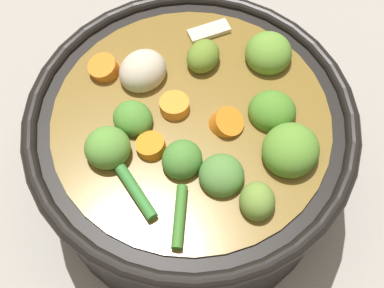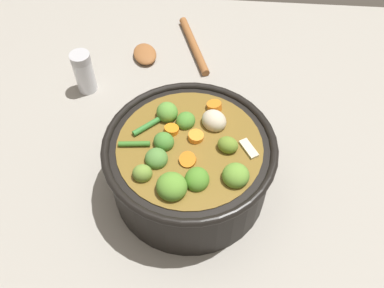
# 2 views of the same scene
# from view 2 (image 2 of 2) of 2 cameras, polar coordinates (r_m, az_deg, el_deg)

# --- Properties ---
(ground_plane) EXTENTS (1.10, 1.10, 0.00)m
(ground_plane) POSITION_cam_2_polar(r_m,az_deg,el_deg) (0.75, -0.28, -5.50)
(ground_plane) COLOR #9E998E
(cooking_pot) EXTENTS (0.27, 0.27, 0.14)m
(cooking_pot) POSITION_cam_2_polar(r_m,az_deg,el_deg) (0.69, -0.31, -2.77)
(cooking_pot) COLOR black
(cooking_pot) RESTS_ON ground_plane
(wooden_spoon) EXTENTS (0.18, 0.18, 0.02)m
(wooden_spoon) POSITION_cam_2_polar(r_m,az_deg,el_deg) (0.97, -3.28, 12.37)
(wooden_spoon) COLOR #985C30
(wooden_spoon) RESTS_ON ground_plane
(salt_shaker) EXTENTS (0.04, 0.04, 0.09)m
(salt_shaker) POSITION_cam_2_polar(r_m,az_deg,el_deg) (0.89, -14.18, 9.25)
(salt_shaker) COLOR silver
(salt_shaker) RESTS_ON ground_plane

